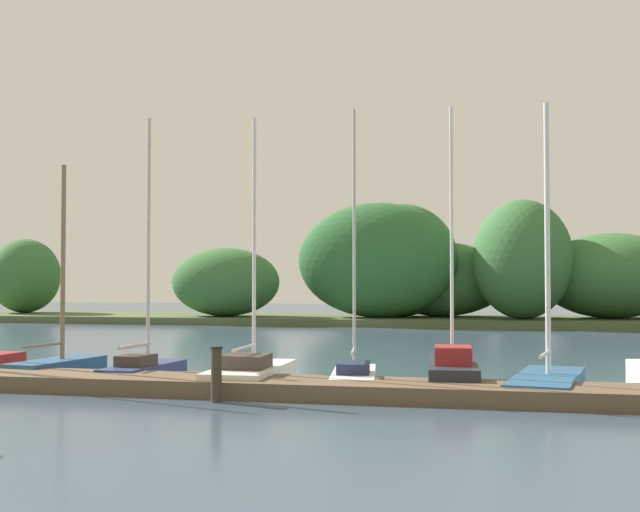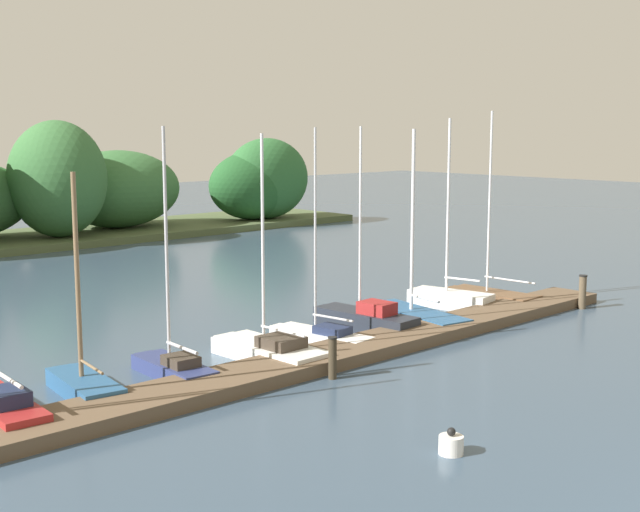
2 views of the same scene
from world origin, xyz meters
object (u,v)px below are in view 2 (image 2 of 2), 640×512
object	(u,v)px
sailboat_3	(83,381)
sailboat_4	(172,364)
sailboat_7	(364,318)
channel_buoy_0	(451,444)
sailboat_5	(268,349)
sailboat_8	(413,312)
mooring_piling_1	(333,358)
sailboat_6	(319,334)
sailboat_10	(489,294)
sailboat_9	(448,297)
sailboat_2	(0,400)
mooring_piling_2	(582,292)

from	to	relation	value
sailboat_3	sailboat_4	bearing A→B (deg)	-87.28
sailboat_4	sailboat_7	world-z (taller)	sailboat_4
sailboat_7	channel_buoy_0	size ratio (longest dim) A/B	11.78
sailboat_4	sailboat_5	size ratio (longest dim) A/B	1.03
sailboat_8	mooring_piling_1	world-z (taller)	sailboat_8
sailboat_7	sailboat_5	bearing A→B (deg)	94.19
sailboat_7	sailboat_4	bearing A→B (deg)	87.50
sailboat_6	sailboat_5	bearing A→B (deg)	91.49
mooring_piling_1	sailboat_10	bearing A→B (deg)	15.82
sailboat_4	sailboat_10	xyz separation A→B (m)	(13.98, 0.17, -0.06)
channel_buoy_0	sailboat_4	bearing A→B (deg)	97.31
sailboat_3	sailboat_10	xyz separation A→B (m)	(16.40, -0.05, -0.06)
sailboat_9	sailboat_8	bearing A→B (deg)	92.32
sailboat_2	sailboat_9	bearing A→B (deg)	-83.47
sailboat_8	sailboat_10	distance (m)	4.53
sailboat_2	sailboat_10	bearing A→B (deg)	-85.03
sailboat_2	sailboat_6	xyz separation A→B (m)	(9.84, 0.20, -0.19)
sailboat_5	sailboat_10	size ratio (longest dim) A/B	0.90
sailboat_8	sailboat_7	bearing A→B (deg)	91.47
sailboat_6	mooring_piling_2	bearing A→B (deg)	-113.51
sailboat_3	sailboat_10	size ratio (longest dim) A/B	0.77
mooring_piling_2	sailboat_5	bearing A→B (deg)	169.08
sailboat_3	mooring_piling_1	bearing A→B (deg)	-113.02
sailboat_3	sailboat_7	size ratio (longest dim) A/B	0.84
sailboat_4	sailboat_10	world-z (taller)	sailboat_10
sailboat_7	sailboat_9	distance (m)	4.71
sailboat_10	channel_buoy_0	size ratio (longest dim) A/B	12.77
sailboat_9	mooring_piling_2	bearing A→B (deg)	-147.47
mooring_piling_2	mooring_piling_1	bearing A→B (deg)	-179.44
sailboat_5	mooring_piling_2	size ratio (longest dim) A/B	5.14
sailboat_6	sailboat_9	distance (m)	6.94
sailboat_5	sailboat_7	size ratio (longest dim) A/B	0.97
sailboat_3	channel_buoy_0	xyz separation A→B (m)	(3.48, -8.50, -0.14)
sailboat_4	sailboat_9	bearing A→B (deg)	-83.77
sailboat_9	sailboat_10	distance (m)	1.94
mooring_piling_2	sailboat_4	bearing A→B (deg)	169.50
channel_buoy_0	sailboat_8	bearing A→B (deg)	44.44
sailboat_6	channel_buoy_0	world-z (taller)	sailboat_6
sailboat_5	sailboat_8	xyz separation A→B (m)	(6.60, 0.39, -0.01)
sailboat_3	sailboat_9	size ratio (longest dim) A/B	0.80
sailboat_3	sailboat_6	bearing A→B (deg)	-84.07
sailboat_4	mooring_piling_1	distance (m)	4.16
sailboat_10	sailboat_2	bearing A→B (deg)	88.39
sailboat_8	mooring_piling_2	distance (m)	6.54
mooring_piling_2	sailboat_6	bearing A→B (deg)	164.60
sailboat_7	mooring_piling_1	bearing A→B (deg)	121.27
sailboat_3	channel_buoy_0	bearing A→B (deg)	-149.86
sailboat_6	sailboat_9	world-z (taller)	sailboat_9
sailboat_10	sailboat_7	bearing A→B (deg)	86.38
mooring_piling_1	sailboat_6	bearing A→B (deg)	52.20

